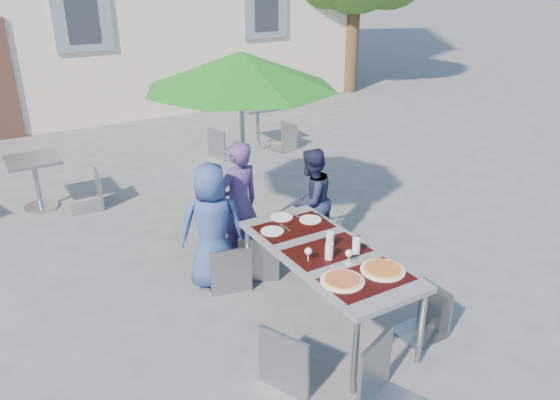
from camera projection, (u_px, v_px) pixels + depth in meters
ground at (289, 308)px, 5.29m from camera, size 90.00×90.00×0.00m
dining_table at (327, 256)px, 4.82m from camera, size 0.80×1.85×0.76m
pizza_near_left at (342, 280)px, 4.32m from camera, size 0.36×0.36×0.03m
pizza_near_right at (383, 269)px, 4.47m from camera, size 0.37×0.37×0.03m
glassware at (336, 247)px, 4.69m from camera, size 0.50×0.38×0.15m
place_settings at (289, 222)px, 5.30m from camera, size 0.71×0.44×0.01m
child_0 at (212, 226)px, 5.45m from camera, size 0.75×0.61×1.32m
child_1 at (239, 204)px, 5.84m from camera, size 0.56×0.42×1.41m
child_2 at (311, 201)px, 6.16m from camera, size 0.67×0.51×1.22m
chair_0 at (228, 240)px, 5.40m from camera, size 0.51×0.51×0.94m
chair_1 at (258, 230)px, 5.61m from camera, size 0.56×0.56×0.95m
chair_2 at (324, 217)px, 6.05m from camera, size 0.45×0.45×0.84m
chair_3 at (292, 321)px, 4.11m from camera, size 0.60×0.59×1.01m
chair_4 at (431, 285)px, 4.77m from camera, size 0.38×0.37×0.84m
chair_5 at (392, 338)px, 3.88m from camera, size 0.60×0.61×1.05m
patio_umbrella at (241, 72)px, 5.95m from camera, size 2.18×2.18×2.21m
cafe_table_0 at (36, 176)px, 7.27m from camera, size 0.66×0.66×0.71m
bg_chair_r_0 at (88, 168)px, 7.28m from camera, size 0.46×0.46×0.95m
cafe_table_1 at (258, 119)px, 9.77m from camera, size 0.69×0.69×0.74m
bg_chair_l_1 at (220, 124)px, 9.18m from camera, size 0.54×0.53×0.99m
bg_chair_r_1 at (286, 121)px, 9.64m from camera, size 0.47×0.47×0.87m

